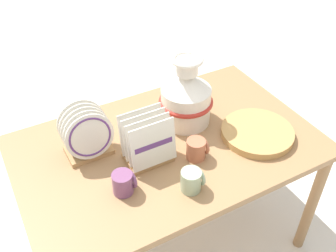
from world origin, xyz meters
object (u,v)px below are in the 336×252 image
at_px(ceramic_vase, 186,96).
at_px(dish_rack_round_plates, 87,135).
at_px(mug_terracotta_glaze, 197,149).
at_px(mug_sage_glaze, 192,180).
at_px(dish_rack_square_plates, 148,144).
at_px(wicker_charger_stack, 257,133).
at_px(mug_plum_glaze, 124,183).

height_order(ceramic_vase, dish_rack_round_plates, ceramic_vase).
xyz_separation_m(dish_rack_round_plates, mug_terracotta_glaze, (0.41, -0.26, -0.06)).
xyz_separation_m(dish_rack_round_plates, mug_sage_glaze, (0.30, -0.41, -0.06)).
height_order(dish_rack_square_plates, mug_sage_glaze, dish_rack_square_plates).
relative_size(dish_rack_square_plates, mug_terracotta_glaze, 2.38).
height_order(mug_terracotta_glaze, mug_sage_glaze, same).
bearing_deg(wicker_charger_stack, ceramic_vase, 131.74).
height_order(wicker_charger_stack, mug_plum_glaze, mug_plum_glaze).
height_order(dish_rack_round_plates, mug_sage_glaze, dish_rack_round_plates).
relative_size(ceramic_vase, dish_rack_square_plates, 1.55).
bearing_deg(dish_rack_square_plates, wicker_charger_stack, -11.53).
xyz_separation_m(dish_rack_square_plates, wicker_charger_stack, (0.53, -0.11, -0.07)).
distance_m(ceramic_vase, mug_terracotta_glaze, 0.29).
relative_size(mug_plum_glaze, mug_terracotta_glaze, 1.00).
relative_size(dish_rack_square_plates, mug_sage_glaze, 2.38).
xyz_separation_m(ceramic_vase, wicker_charger_stack, (0.24, -0.27, -0.13)).
xyz_separation_m(dish_rack_round_plates, wicker_charger_stack, (0.75, -0.27, -0.09)).
bearing_deg(mug_sage_glaze, ceramic_vase, 62.59).
bearing_deg(dish_rack_round_plates, mug_terracotta_glaze, -31.86).
distance_m(dish_rack_round_plates, mug_terracotta_glaze, 0.49).
relative_size(dish_rack_square_plates, mug_plum_glaze, 2.38).
bearing_deg(mug_terracotta_glaze, wicker_charger_stack, -2.49).
bearing_deg(dish_rack_round_plates, wicker_charger_stack, -19.97).
distance_m(ceramic_vase, mug_sage_glaze, 0.47).
bearing_deg(wicker_charger_stack, mug_sage_glaze, -163.26).
relative_size(wicker_charger_stack, mug_terracotta_glaze, 3.55).
height_order(ceramic_vase, wicker_charger_stack, ceramic_vase).
xyz_separation_m(dish_rack_round_plates, dish_rack_square_plates, (0.22, -0.16, -0.02)).
relative_size(ceramic_vase, wicker_charger_stack, 1.04).
xyz_separation_m(ceramic_vase, mug_sage_glaze, (-0.21, -0.40, -0.10)).
relative_size(dish_rack_square_plates, wicker_charger_stack, 0.67).
distance_m(dish_rack_round_plates, mug_sage_glaze, 0.51).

